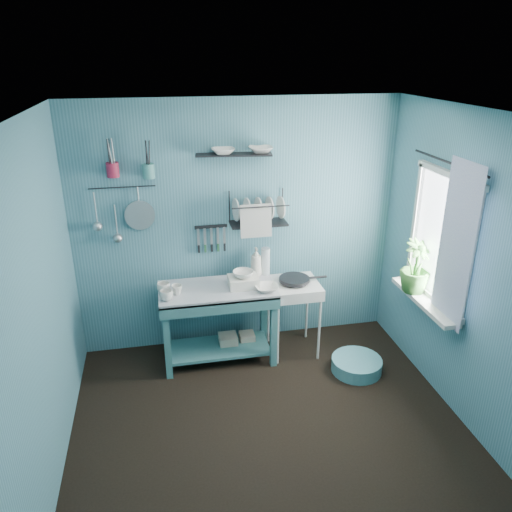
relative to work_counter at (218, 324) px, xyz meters
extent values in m
plane|color=black|center=(0.27, -1.13, -0.39)|extent=(3.20, 3.20, 0.00)
plane|color=silver|center=(0.27, -1.13, 2.11)|extent=(3.20, 3.20, 0.00)
plane|color=#3D6E7E|center=(0.27, 0.37, 0.86)|extent=(3.20, 0.00, 3.20)
plane|color=#3D6E7E|center=(0.27, -2.63, 0.86)|extent=(3.20, 0.00, 3.20)
plane|color=#3D6E7E|center=(-1.33, -1.13, 0.86)|extent=(0.00, 3.00, 3.00)
plane|color=#3D6E7E|center=(1.87, -1.13, 0.86)|extent=(0.00, 3.00, 3.00)
cube|color=#346B6F|center=(0.00, 0.00, 0.00)|extent=(1.18, 0.72, 0.79)
imported|color=silver|center=(-0.48, -0.16, 0.44)|extent=(0.12, 0.12, 0.10)
imported|color=silver|center=(-0.38, -0.06, 0.44)|extent=(0.14, 0.14, 0.09)
imported|color=silver|center=(-0.50, 0.00, 0.44)|extent=(0.17, 0.17, 0.10)
cube|color=silver|center=(0.25, -0.02, 0.44)|extent=(0.28, 0.22, 0.10)
imported|color=silver|center=(0.25, -0.02, 0.52)|extent=(0.20, 0.19, 0.06)
imported|color=silver|center=(0.42, 0.20, 0.54)|extent=(0.11, 0.12, 0.30)
cylinder|color=silver|center=(0.52, 0.22, 0.53)|extent=(0.09, 0.09, 0.28)
imported|color=silver|center=(0.45, -0.15, 0.42)|extent=(0.22, 0.22, 0.05)
cube|color=silver|center=(0.76, 0.00, -0.01)|extent=(0.48, 0.48, 0.77)
cylinder|color=black|center=(0.76, 0.00, 0.41)|extent=(0.30, 0.30, 0.03)
cube|color=black|center=(0.00, 0.34, 0.89)|extent=(0.32, 0.02, 0.03)
cube|color=black|center=(0.45, 0.24, 1.08)|extent=(0.57, 0.28, 0.32)
cube|color=black|center=(0.23, 0.27, 1.60)|extent=(0.72, 0.27, 0.01)
imported|color=silver|center=(0.13, 0.27, 1.66)|extent=(0.22, 0.22, 0.05)
imported|color=silver|center=(0.48, 0.27, 1.65)|extent=(0.23, 0.23, 0.06)
cylinder|color=maroon|center=(-0.86, 0.29, 1.50)|extent=(0.11, 0.11, 0.13)
cylinder|color=teal|center=(-0.55, 0.29, 1.48)|extent=(0.11, 0.11, 0.13)
cylinder|color=#A8ACB0|center=(-0.67, 0.32, 1.06)|extent=(0.28, 0.03, 0.28)
cylinder|color=#A8ACB0|center=(-1.06, 0.33, 1.15)|extent=(0.01, 0.01, 0.30)
cylinder|color=#A8ACB0|center=(-0.89, 0.33, 1.02)|extent=(0.01, 0.01, 0.30)
cylinder|color=black|center=(-0.80, 0.34, 1.33)|extent=(0.60, 0.01, 0.01)
plane|color=white|center=(1.86, -0.68, 1.01)|extent=(0.00, 1.10, 1.10)
cube|color=silver|center=(1.77, -0.68, 0.42)|extent=(0.16, 0.95, 0.04)
plane|color=silver|center=(1.79, -0.98, 1.06)|extent=(0.00, 1.35, 1.35)
cylinder|color=black|center=(1.81, -0.68, 1.66)|extent=(0.02, 1.05, 0.02)
imported|color=#37722D|center=(1.75, -0.51, 0.68)|extent=(0.37, 0.37, 0.49)
cube|color=tan|center=(0.10, 0.05, -0.28)|extent=(0.18, 0.18, 0.22)
cube|color=tan|center=(0.30, 0.08, -0.29)|extent=(0.15, 0.15, 0.20)
cylinder|color=teal|center=(1.27, -0.48, -0.33)|extent=(0.48, 0.48, 0.13)
camera|label=1|loc=(-0.49, -4.26, 2.49)|focal=35.00mm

